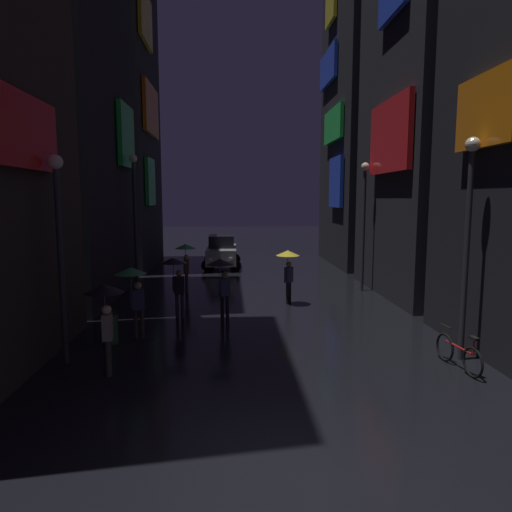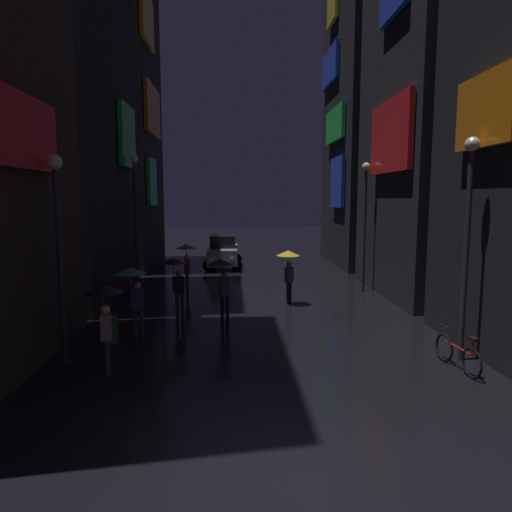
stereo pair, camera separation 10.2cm
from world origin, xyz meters
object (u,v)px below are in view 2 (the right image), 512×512
at_px(bicycle_parked_at_storefront, 458,354).
at_px(streetlamp_right_near, 468,224).
at_px(streetlamp_left_far, 136,208).
at_px(trash_bin, 110,326).
at_px(pedestrian_far_right_green, 133,282).
at_px(pedestrian_near_crossing_yellow, 288,262).
at_px(pedestrian_midstreet_centre_black, 175,270).
at_px(pedestrian_midstreet_left_green, 186,254).
at_px(car_distant, 223,252).
at_px(pedestrian_foreground_left_black, 104,304).
at_px(pedestrian_foreground_right_black, 221,272).
at_px(streetlamp_right_far, 365,212).
at_px(streetlamp_left_near, 59,234).

bearing_deg(bicycle_parked_at_storefront, streetlamp_right_near, 58.46).
xyz_separation_m(streetlamp_left_far, trash_bin, (0.70, -7.32, -3.23)).
relative_size(pedestrian_far_right_green, pedestrian_near_crossing_yellow, 1.00).
distance_m(pedestrian_far_right_green, pedestrian_midstreet_centre_black, 2.38).
height_order(pedestrian_midstreet_left_green, car_distant, pedestrian_midstreet_left_green).
relative_size(pedestrian_near_crossing_yellow, pedestrian_foreground_left_black, 1.00).
height_order(pedestrian_foreground_right_black, streetlamp_right_far, streetlamp_right_far).
height_order(pedestrian_midstreet_centre_black, pedestrian_foreground_left_black, same).
bearing_deg(car_distant, trash_bin, -101.72).
distance_m(bicycle_parked_at_storefront, car_distant, 17.72).
xyz_separation_m(pedestrian_foreground_right_black, streetlamp_left_far, (-3.83, 5.19, 2.03)).
bearing_deg(streetlamp_left_far, pedestrian_foreground_right_black, -53.55).
distance_m(streetlamp_left_far, streetlamp_right_near, 13.59).
bearing_deg(bicycle_parked_at_storefront, pedestrian_midstreet_centre_black, 145.21).
relative_size(pedestrian_near_crossing_yellow, trash_bin, 2.28).
distance_m(streetlamp_left_near, trash_bin, 3.26).
bearing_deg(pedestrian_foreground_left_black, pedestrian_midstreet_centre_black, 78.03).
xyz_separation_m(pedestrian_midstreet_left_green, streetlamp_left_far, (-2.20, 0.31, 2.03)).
distance_m(pedestrian_foreground_right_black, car_distant, 12.03).
bearing_deg(pedestrian_far_right_green, pedestrian_midstreet_centre_black, 66.38).
distance_m(streetlamp_left_far, streetlamp_left_near, 8.91).
bearing_deg(pedestrian_midstreet_centre_black, streetlamp_right_far, 29.33).
bearing_deg(streetlamp_left_far, streetlamp_right_near, -42.63).
xyz_separation_m(pedestrian_midstreet_centre_black, car_distant, (1.37, 11.57, -0.74)).
relative_size(pedestrian_midstreet_centre_black, bicycle_parked_at_storefront, 1.17).
bearing_deg(pedestrian_near_crossing_yellow, trash_bin, -141.89).
bearing_deg(car_distant, pedestrian_foreground_left_black, -98.32).
bearing_deg(streetlamp_right_near, streetlamp_left_near, 178.24).
height_order(pedestrian_foreground_left_black, streetlamp_right_near, streetlamp_right_near).
bearing_deg(streetlamp_right_near, pedestrian_near_crossing_yellow, 120.02).
relative_size(bicycle_parked_at_storefront, streetlamp_left_far, 0.30).
xyz_separation_m(bicycle_parked_at_storefront, streetlamp_right_near, (0.40, 0.65, 3.09)).
xyz_separation_m(pedestrian_near_crossing_yellow, bicycle_parked_at_storefront, (3.25, -6.96, -1.28)).
distance_m(pedestrian_foreground_right_black, streetlamp_right_near, 7.58).
bearing_deg(streetlamp_left_near, pedestrian_far_right_green, 56.32).
bearing_deg(streetlamp_right_near, pedestrian_midstreet_centre_black, 150.09).
xyz_separation_m(pedestrian_near_crossing_yellow, streetlamp_left_far, (-6.35, 2.89, 2.03)).
bearing_deg(pedestrian_foreground_left_black, pedestrian_far_right_green, 88.29).
relative_size(pedestrian_near_crossing_yellow, pedestrian_midstreet_left_green, 1.00).
distance_m(pedestrian_far_right_green, pedestrian_midstreet_left_green, 6.69).
distance_m(streetlamp_right_far, streetlamp_left_near, 13.12).
relative_size(pedestrian_midstreet_centre_black, pedestrian_midstreet_left_green, 1.00).
xyz_separation_m(streetlamp_left_near, trash_bin, (0.70, 1.58, -2.77)).
bearing_deg(pedestrian_midstreet_centre_black, pedestrian_foreground_left_black, -101.97).
height_order(streetlamp_right_near, streetlamp_right_far, streetlamp_right_far).
relative_size(pedestrian_near_crossing_yellow, streetlamp_left_far, 0.36).
bearing_deg(streetlamp_left_near, streetlamp_right_far, 40.34).
bearing_deg(car_distant, streetlamp_right_far, -48.61).
distance_m(pedestrian_midstreet_centre_black, streetlamp_right_far, 9.07).
xyz_separation_m(pedestrian_midstreet_centre_black, pedestrian_foreground_right_black, (1.57, -0.43, 0.00)).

